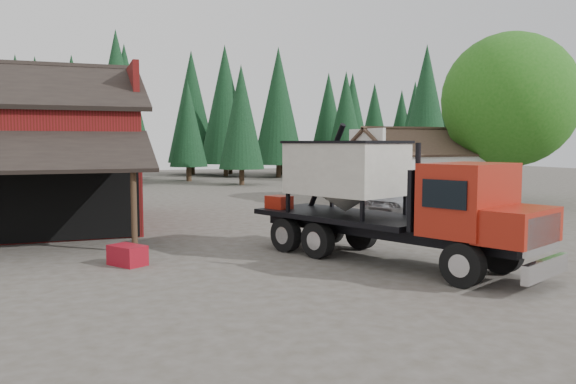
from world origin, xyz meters
name	(u,v)px	position (x,y,z in m)	size (l,w,h in m)	color
ground	(313,252)	(0.00, 0.00, 0.00)	(120.00, 120.00, 0.00)	#443F35
farmhouse	(422,174)	(13.00, 13.00, 1.67)	(8.60, 6.42, 4.65)	silver
deciduous_tree	(510,105)	(17.01, 9.97, 5.91)	(8.00, 8.00, 10.20)	#382619
conifer_backdrop	(154,178)	(0.00, 42.00, 0.00)	(76.00, 16.00, 16.00)	black
near_pine_b	(241,117)	(6.00, 30.00, 5.89)	(3.96, 3.96, 10.40)	#382619
near_pine_c	(426,107)	(22.00, 26.00, 6.89)	(4.84, 4.84, 12.40)	#382619
near_pine_d	(117,100)	(-4.00, 34.00, 7.39)	(5.28, 5.28, 13.40)	#382619
feed_truck	(387,197)	(1.49, -2.26, 2.01)	(6.12, 9.75, 4.30)	black
silver_car	(415,202)	(8.00, 6.17, 0.79)	(2.62, 5.68, 1.58)	#AAACB2
equip_box	(127,255)	(-6.00, 0.04, 0.30)	(0.70, 1.10, 0.60)	maroon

